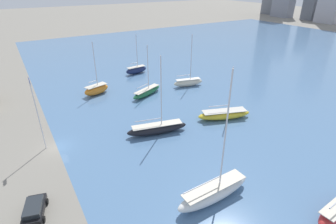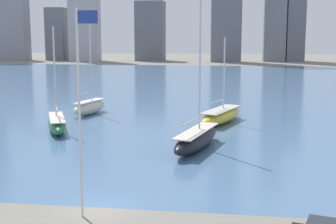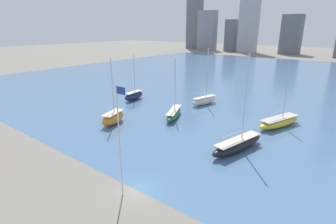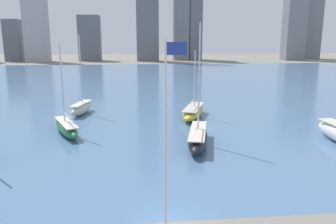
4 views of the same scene
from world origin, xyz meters
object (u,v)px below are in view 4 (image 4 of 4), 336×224
at_px(sailboat_black, 198,137).
at_px(sailboat_yellow, 193,112).
at_px(flag_pole, 167,136).
at_px(sailboat_green, 66,127).
at_px(sailboat_cream, 82,108).

relative_size(sailboat_black, sailboat_yellow, 1.29).
relative_size(flag_pole, sailboat_black, 0.87).
relative_size(flag_pole, sailboat_green, 1.04).
xyz_separation_m(flag_pole, sailboat_yellow, (7.09, 30.58, -5.48)).
bearing_deg(sailboat_green, sailboat_cream, 65.81).
distance_m(flag_pole, sailboat_black, 18.70).
xyz_separation_m(sailboat_black, sailboat_yellow, (1.89, 13.45, -0.07)).
xyz_separation_m(flag_pole, sailboat_green, (-10.51, 23.20, -5.49)).
xyz_separation_m(sailboat_black, sailboat_green, (-15.70, 6.06, -0.08)).
bearing_deg(sailboat_yellow, flag_pole, -83.18).
bearing_deg(sailboat_green, sailboat_yellow, -0.65).
bearing_deg(flag_pole, sailboat_cream, 106.67).
bearing_deg(sailboat_green, sailboat_black, -44.54).
bearing_deg(sailboat_cream, sailboat_green, -77.66).
height_order(flag_pole, sailboat_green, flag_pole).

